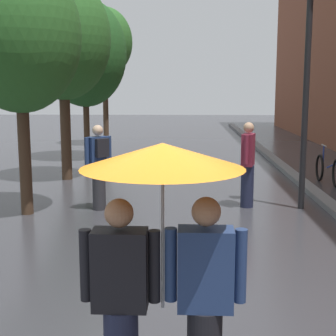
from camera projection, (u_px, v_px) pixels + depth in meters
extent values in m
cube|color=slate|center=(288.00, 171.00, 13.86)|extent=(0.30, 36.00, 0.12)
cylinder|color=#473323|center=(25.00, 155.00, 9.22)|extent=(0.23, 0.23, 2.29)
ellipsoid|color=#2D6628|center=(19.00, 34.00, 8.86)|extent=(2.25, 2.25, 2.85)
cylinder|color=#473323|center=(66.00, 133.00, 12.76)|extent=(0.27, 0.27, 2.47)
ellipsoid|color=#2D6628|center=(63.00, 38.00, 12.37)|extent=(2.45, 2.45, 3.12)
cylinder|color=#473323|center=(87.00, 127.00, 16.49)|extent=(0.20, 0.20, 2.20)
ellipsoid|color=#235623|center=(85.00, 53.00, 16.09)|extent=(2.77, 2.77, 3.54)
cylinder|color=#473323|center=(106.00, 107.00, 20.37)|extent=(0.22, 0.22, 3.20)
ellipsoid|color=#2D6628|center=(104.00, 42.00, 19.94)|extent=(2.30, 2.30, 2.80)
torus|color=black|center=(336.00, 173.00, 11.83)|extent=(0.11, 0.70, 0.70)
torus|color=black|center=(320.00, 168.00, 12.66)|extent=(0.08, 0.70, 0.70)
cylinder|color=#233DA8|center=(323.00, 157.00, 12.61)|extent=(0.04, 0.04, 0.58)
cylinder|color=#9E9EA3|center=(324.00, 145.00, 12.56)|extent=(0.04, 0.46, 0.03)
cube|color=black|center=(120.00, 270.00, 3.54)|extent=(0.40, 0.22, 0.60)
sphere|color=#9E7051|center=(119.00, 213.00, 3.47)|extent=(0.21, 0.21, 0.21)
cylinder|color=black|center=(86.00, 265.00, 3.55)|extent=(0.09, 0.09, 0.54)
cylinder|color=black|center=(154.00, 266.00, 3.52)|extent=(0.09, 0.09, 0.54)
cube|color=navy|center=(205.00, 269.00, 3.51)|extent=(0.40, 0.22, 0.60)
sphere|color=#9E7051|center=(206.00, 212.00, 3.44)|extent=(0.21, 0.21, 0.21)
cylinder|color=navy|center=(171.00, 265.00, 3.52)|extent=(0.09, 0.09, 0.54)
cylinder|color=navy|center=(240.00, 266.00, 3.49)|extent=(0.09, 0.09, 0.54)
cylinder|color=#9E9EA3|center=(163.00, 238.00, 3.51)|extent=(0.02, 0.02, 1.06)
cone|color=orange|center=(162.00, 156.00, 3.41)|extent=(1.17, 1.17, 0.18)
cylinder|color=black|center=(305.00, 106.00, 9.47)|extent=(0.12, 0.12, 4.09)
cylinder|color=#2D2D33|center=(99.00, 189.00, 9.67)|extent=(0.26, 0.26, 0.83)
cube|color=navy|center=(98.00, 153.00, 9.55)|extent=(0.45, 0.43, 0.62)
sphere|color=beige|center=(98.00, 130.00, 9.48)|extent=(0.21, 0.21, 0.21)
cylinder|color=navy|center=(87.00, 152.00, 9.40)|extent=(0.09, 0.09, 0.56)
cylinder|color=navy|center=(109.00, 150.00, 9.70)|extent=(0.09, 0.09, 0.56)
cube|color=black|center=(102.00, 148.00, 9.43)|extent=(0.29, 0.27, 0.36)
cylinder|color=#1E233D|center=(247.00, 186.00, 9.87)|extent=(0.26, 0.26, 0.85)
cube|color=maroon|center=(248.00, 150.00, 9.75)|extent=(0.32, 0.45, 0.64)
sphere|color=tan|center=(249.00, 128.00, 9.68)|extent=(0.21, 0.21, 0.21)
cylinder|color=maroon|center=(250.00, 147.00, 9.98)|extent=(0.09, 0.09, 0.58)
cylinder|color=maroon|center=(246.00, 150.00, 9.51)|extent=(0.09, 0.09, 0.58)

